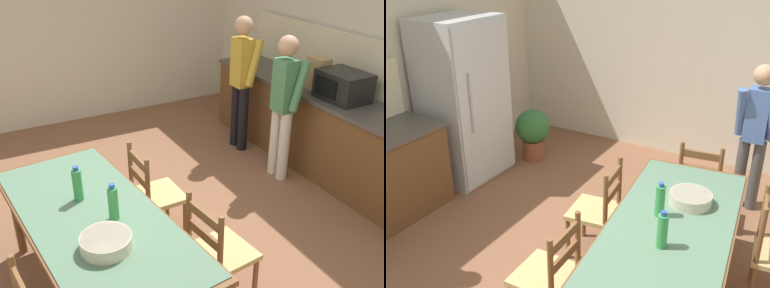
# 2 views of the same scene
# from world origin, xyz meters

# --- Properties ---
(ground_plane) EXTENTS (8.32, 8.32, 0.00)m
(ground_plane) POSITION_xyz_m (0.00, 0.00, 0.00)
(ground_plane) COLOR brown
(wall_left) EXTENTS (0.12, 5.20, 2.90)m
(wall_left) POSITION_xyz_m (-3.26, 0.00, 1.45)
(wall_left) COLOR beige
(wall_left) RESTS_ON ground
(kitchen_counter) EXTENTS (3.04, 0.66, 0.91)m
(kitchen_counter) POSITION_xyz_m (-0.67, 2.23, 0.46)
(kitchen_counter) COLOR brown
(kitchen_counter) RESTS_ON ground
(counter_splashback) EXTENTS (3.00, 0.03, 0.60)m
(counter_splashback) POSITION_xyz_m (-0.66, 2.54, 1.21)
(counter_splashback) COLOR beige
(counter_splashback) RESTS_ON kitchen_counter
(microwave) EXTENTS (0.50, 0.39, 0.30)m
(microwave) POSITION_xyz_m (-0.23, 2.21, 1.06)
(microwave) COLOR black
(microwave) RESTS_ON kitchen_counter
(paper_bag) EXTENTS (0.24, 0.16, 0.36)m
(paper_bag) POSITION_xyz_m (-0.60, 2.20, 1.09)
(paper_bag) COLOR tan
(paper_bag) RESTS_ON kitchen_counter
(dining_table) EXTENTS (2.12, 1.08, 0.77)m
(dining_table) POSITION_xyz_m (0.40, -0.66, 0.69)
(dining_table) COLOR brown
(dining_table) RESTS_ON ground
(bottle_near_centre) EXTENTS (0.07, 0.07, 0.27)m
(bottle_near_centre) POSITION_xyz_m (0.15, -0.69, 0.90)
(bottle_near_centre) COLOR green
(bottle_near_centre) RESTS_ON dining_table
(bottle_off_centre) EXTENTS (0.07, 0.07, 0.27)m
(bottle_off_centre) POSITION_xyz_m (0.50, -0.54, 0.90)
(bottle_off_centre) COLOR green
(bottle_off_centre) RESTS_ON dining_table
(serving_bowl) EXTENTS (0.32, 0.32, 0.09)m
(serving_bowl) POSITION_xyz_m (0.77, -0.69, 0.82)
(serving_bowl) COLOR beige
(serving_bowl) RESTS_ON dining_table
(chair_side_far_right) EXTENTS (0.46, 0.45, 0.91)m
(chair_side_far_right) POSITION_xyz_m (0.79, 0.11, 0.44)
(chair_side_far_right) COLOR brown
(chair_side_far_right) RESTS_ON ground
(chair_side_far_left) EXTENTS (0.43, 0.41, 0.91)m
(chair_side_far_left) POSITION_xyz_m (-0.13, 0.01, 0.44)
(chair_side_far_left) COLOR brown
(chair_side_far_left) RESTS_ON ground
(person_at_sink) EXTENTS (0.41, 0.28, 1.64)m
(person_at_sink) POSITION_xyz_m (-1.34, 1.71, 0.92)
(person_at_sink) COLOR black
(person_at_sink) RESTS_ON ground
(person_at_counter) EXTENTS (0.40, 0.27, 1.58)m
(person_at_counter) POSITION_xyz_m (-0.51, 1.69, 0.89)
(person_at_counter) COLOR silver
(person_at_counter) RESTS_ON ground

